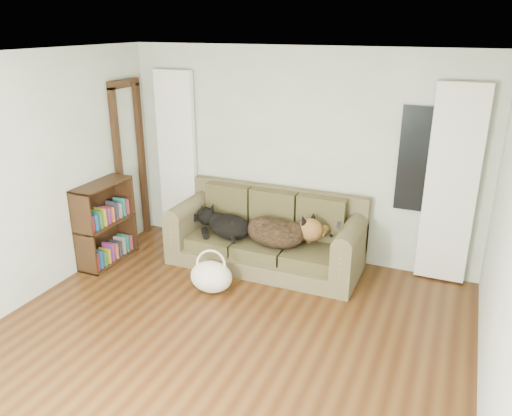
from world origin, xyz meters
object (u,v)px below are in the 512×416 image
at_px(dog_black_lab, 227,226).
at_px(dog_shepherd, 280,234).
at_px(bookshelf, 105,224).
at_px(sofa, 265,231).
at_px(tote_bag, 211,278).

xyz_separation_m(dog_black_lab, dog_shepherd, (0.70, -0.00, 0.01)).
relative_size(dog_shepherd, bookshelf, 0.74).
bearing_deg(sofa, dog_shepherd, -21.11).
distance_m(dog_shepherd, tote_bag, 0.98).
distance_m(sofa, dog_shepherd, 0.24).
bearing_deg(dog_black_lab, dog_shepherd, 29.65).
xyz_separation_m(dog_black_lab, tote_bag, (0.18, -0.76, -0.32)).
distance_m(tote_bag, bookshelf, 1.61).
bearing_deg(tote_bag, dog_shepherd, 55.01).
bearing_deg(dog_shepherd, bookshelf, 26.86).
xyz_separation_m(sofa, bookshelf, (-1.87, -0.67, 0.05)).
height_order(sofa, tote_bag, sofa).
distance_m(sofa, bookshelf, 1.98).
xyz_separation_m(tote_bag, bookshelf, (-1.56, 0.17, 0.34)).
bearing_deg(dog_black_lab, tote_bag, -47.14).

